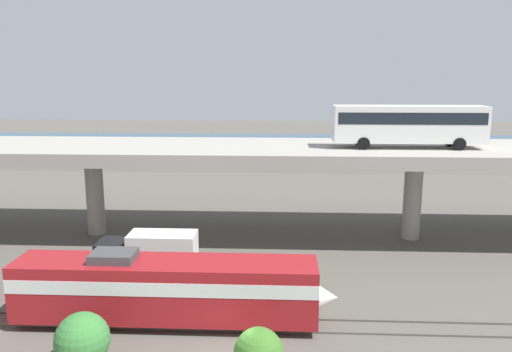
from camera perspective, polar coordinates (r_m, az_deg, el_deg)
rail_strip_near at (r=28.95m, az=-2.51°, el=-16.90°), size 110.00×0.12×0.12m
rail_strip_far at (r=30.26m, az=-2.24°, el=-15.57°), size 110.00×0.12×0.12m
train_locomotive at (r=29.09m, az=-8.43°, el=-12.21°), size 17.86×3.04×4.18m
highway_overpass at (r=42.71m, az=-0.53°, el=2.46°), size 96.00×10.91×7.88m
transit_bus_on_overpass at (r=42.79m, az=16.76°, el=5.77°), size 12.00×2.68×3.40m
service_truck_west at (r=36.29m, az=-11.76°, el=-8.40°), size 6.80×2.46×3.04m
pier_parking_lot at (r=78.25m, az=0.95°, el=1.80°), size 79.75×13.72×1.48m
parked_car_0 at (r=81.34m, az=-0.17°, el=3.25°), size 4.66×1.95×1.50m
parked_car_1 at (r=76.40m, az=8.28°, el=2.60°), size 4.22×1.84×1.50m
parked_car_2 at (r=79.17m, az=17.70°, el=2.48°), size 4.04×1.91×1.50m
parked_car_3 at (r=80.53m, az=-15.24°, el=2.76°), size 4.19×1.94×1.50m
parked_car_4 at (r=80.89m, az=11.24°, el=2.99°), size 4.53×1.97×1.50m
parked_car_5 at (r=75.50m, az=3.21°, el=2.60°), size 4.22×1.87×1.50m
parked_car_6 at (r=82.95m, az=-20.51°, el=2.68°), size 4.62×1.94×1.50m
parked_car_7 at (r=79.97m, az=21.01°, el=2.35°), size 4.39×1.87×1.50m
harbor_water at (r=101.09m, az=1.37°, el=3.56°), size 140.00×36.00×0.01m
shrub_left at (r=26.80m, az=-18.90°, el=-16.97°), size 2.63×2.63×2.63m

